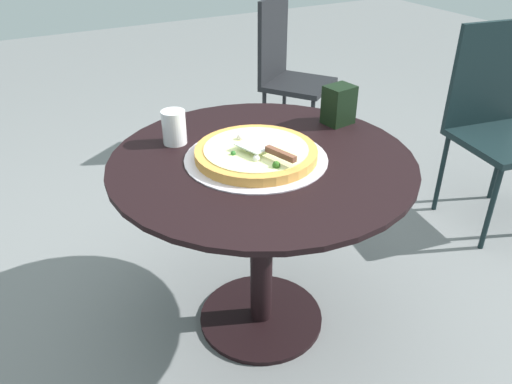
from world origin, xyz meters
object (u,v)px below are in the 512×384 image
at_px(patio_table, 262,203).
at_px(pizza_server, 268,150).
at_px(napkin_dispenser, 339,105).
at_px(patio_chair_near, 287,68).
at_px(drinking_cup, 174,127).
at_px(pizza_on_tray, 256,154).
at_px(patio_chair_far, 498,116).

relative_size(patio_table, pizza_server, 4.50).
relative_size(napkin_dispenser, patio_chair_near, 0.15).
bearing_deg(drinking_cup, napkin_dispenser, -101.74).
xyz_separation_m(patio_table, pizza_server, (-0.06, 0.02, 0.23)).
height_order(patio_table, napkin_dispenser, napkin_dispenser).
height_order(pizza_on_tray, patio_chair_far, patio_chair_far).
height_order(pizza_on_tray, napkin_dispenser, napkin_dispenser).
relative_size(pizza_on_tray, patio_chair_far, 0.49).
bearing_deg(patio_table, patio_chair_near, -34.65).
height_order(patio_table, pizza_on_tray, pizza_on_tray).
height_order(patio_table, pizza_server, pizza_server).
distance_m(patio_table, drinking_cup, 0.38).
xyz_separation_m(drinking_cup, patio_chair_near, (1.01, -1.06, -0.23)).
relative_size(patio_chair_near, patio_chair_far, 0.98).
distance_m(pizza_server, napkin_dispenser, 0.43).
height_order(pizza_server, napkin_dispenser, napkin_dispenser).
xyz_separation_m(patio_table, pizza_on_tray, (0.01, 0.02, 0.19)).
bearing_deg(patio_chair_near, patio_table, 145.35).
height_order(drinking_cup, napkin_dispenser, napkin_dispenser).
height_order(pizza_on_tray, pizza_server, pizza_server).
bearing_deg(pizza_on_tray, drinking_cup, 38.01).
xyz_separation_m(pizza_server, patio_chair_far, (0.20, -1.33, -0.22)).
bearing_deg(pizza_on_tray, patio_table, -110.95).
bearing_deg(pizza_server, patio_chair_near, -33.83).
relative_size(drinking_cup, napkin_dispenser, 0.82).
distance_m(pizza_on_tray, napkin_dispenser, 0.41).
relative_size(drinking_cup, patio_chair_near, 0.12).
distance_m(pizza_server, patio_chair_far, 1.37).
bearing_deg(patio_table, patio_chair_far, -83.87).
relative_size(pizza_server, napkin_dispenser, 1.56).
bearing_deg(patio_chair_near, pizza_on_tray, 144.65).
xyz_separation_m(napkin_dispenser, patio_chair_far, (0.02, -0.94, -0.23)).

